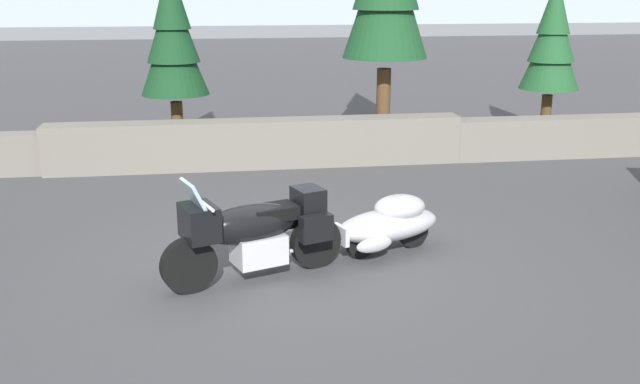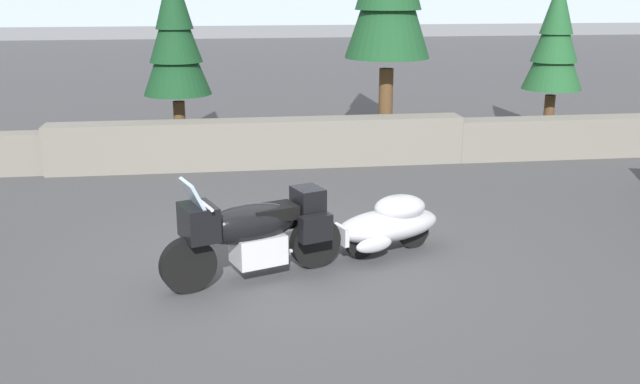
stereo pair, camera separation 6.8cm
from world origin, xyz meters
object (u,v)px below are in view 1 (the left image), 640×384
object	(u,v)px
car_shaped_trailer	(389,223)
pine_tree_secondary	(552,39)
touring_motorcycle	(254,230)
pine_tree_far_right	(173,35)

from	to	relation	value
car_shaped_trailer	pine_tree_secondary	world-z (taller)	pine_tree_secondary
touring_motorcycle	pine_tree_secondary	size ratio (longest dim) A/B	0.61
car_shaped_trailer	pine_tree_secondary	size ratio (longest dim) A/B	0.60
pine_tree_secondary	pine_tree_far_right	distance (m)	8.19
car_shaped_trailer	touring_motorcycle	bearing A→B (deg)	-160.04
touring_motorcycle	pine_tree_far_right	bearing A→B (deg)	100.11
car_shaped_trailer	pine_tree_secondary	xyz separation A→B (m)	(5.18, 6.38, 1.87)
car_shaped_trailer	pine_tree_secondary	bearing A→B (deg)	50.94
touring_motorcycle	pine_tree_secondary	world-z (taller)	pine_tree_secondary
car_shaped_trailer	pine_tree_secondary	distance (m)	8.43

